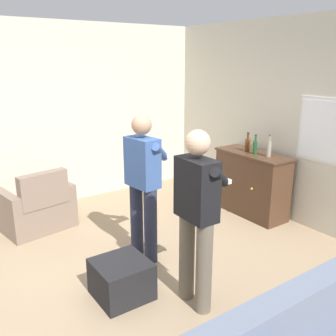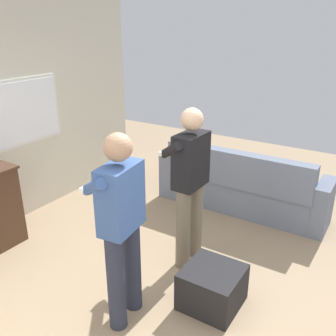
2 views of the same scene
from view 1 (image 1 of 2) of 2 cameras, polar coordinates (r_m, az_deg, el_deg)
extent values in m
plane|color=#9E8466|center=(4.17, -5.01, -16.34)|extent=(10.40, 10.40, 0.00)
cube|color=beige|center=(5.41, 20.00, 6.33)|extent=(5.20, 0.12, 2.80)
cube|color=beige|center=(6.04, -18.12, 7.46)|extent=(0.12, 5.20, 2.80)
cube|color=slate|center=(2.78, 20.64, -19.87)|extent=(0.18, 1.97, 0.47)
cube|color=#7F6B5B|center=(5.46, -19.27, -6.67)|extent=(0.74, 0.74, 0.40)
cube|color=#7F6B5B|center=(5.09, -18.45, -3.14)|extent=(0.25, 0.65, 0.45)
cube|color=#7F6B5B|center=(5.29, -23.09, -6.65)|extent=(0.65, 0.23, 0.60)
cube|color=#7F6B5B|center=(5.58, -15.85, -4.77)|extent=(0.65, 0.23, 0.60)
cube|color=#472D1E|center=(5.68, 12.60, -2.47)|extent=(1.11, 0.44, 0.91)
cube|color=#472D1E|center=(5.55, 12.90, 2.13)|extent=(1.15, 0.48, 0.03)
sphere|color=#B79338|center=(5.65, 9.37, -1.91)|extent=(0.04, 0.04, 0.04)
sphere|color=#B79338|center=(5.36, 12.64, -3.11)|extent=(0.04, 0.04, 0.04)
cylinder|color=#1E4C23|center=(5.46, 13.12, 3.05)|extent=(0.06, 0.06, 0.19)
cylinder|color=#1E4C23|center=(5.43, 13.22, 4.42)|extent=(0.03, 0.03, 0.08)
cylinder|color=#262626|center=(5.42, 13.25, 4.92)|extent=(0.03, 0.03, 0.02)
cylinder|color=#593314|center=(5.60, 12.03, 3.42)|extent=(0.08, 0.08, 0.18)
cylinder|color=#593314|center=(5.57, 12.11, 4.75)|extent=(0.03, 0.03, 0.08)
cylinder|color=#262626|center=(5.56, 12.14, 5.25)|extent=(0.04, 0.04, 0.02)
cylinder|color=gray|center=(5.35, 15.12, 2.79)|extent=(0.06, 0.06, 0.21)
cylinder|color=gray|center=(5.32, 15.24, 4.33)|extent=(0.02, 0.02, 0.08)
cylinder|color=#262626|center=(5.31, 15.28, 4.83)|extent=(0.03, 0.03, 0.02)
cube|color=black|center=(3.83, -7.09, -16.43)|extent=(0.51, 0.51, 0.37)
cylinder|color=#282D42|center=(4.45, -4.79, -7.69)|extent=(0.15, 0.15, 0.88)
cylinder|color=#282D42|center=(4.26, -2.67, -8.78)|extent=(0.15, 0.15, 0.88)
cube|color=#385693|center=(4.11, -3.94, 0.87)|extent=(0.42, 0.27, 0.55)
sphere|color=tan|center=(4.02, -4.05, 6.58)|extent=(0.22, 0.22, 0.22)
cylinder|color=#385693|center=(4.27, -3.21, 2.98)|extent=(0.29, 0.43, 0.29)
cylinder|color=#385693|center=(4.09, -1.21, 2.43)|extent=(0.36, 0.38, 0.29)
cube|color=white|center=(4.30, -0.57, 1.95)|extent=(0.15, 0.06, 0.04)
cylinder|color=#6B6051|center=(3.67, 2.88, -13.22)|extent=(0.15, 0.15, 0.88)
cylinder|color=#6B6051|center=(3.49, 5.48, -14.93)|extent=(0.15, 0.15, 0.88)
cube|color=black|center=(3.28, 4.40, -3.21)|extent=(0.41, 0.23, 0.55)
sphere|color=#D8AD8C|center=(3.16, 4.56, 3.89)|extent=(0.22, 0.22, 0.22)
cylinder|color=black|center=(3.42, 5.39, -0.44)|extent=(0.33, 0.40, 0.29)
cylinder|color=black|center=(3.26, 7.91, -1.41)|extent=(0.32, 0.41, 0.29)
cube|color=white|center=(3.47, 8.61, -1.82)|extent=(0.15, 0.04, 0.04)
camera|label=2|loc=(5.44, -32.72, 15.91)|focal=40.00mm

